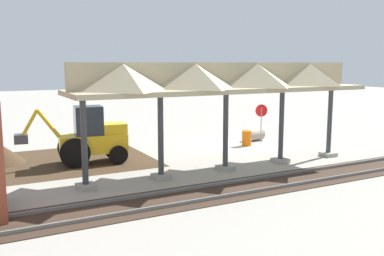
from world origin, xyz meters
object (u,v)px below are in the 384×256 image
(stop_sign, at_px, (261,115))
(traffic_barrel, at_px, (247,138))
(concrete_pipe, at_px, (255,135))
(backhoe, at_px, (90,138))

(stop_sign, relative_size, traffic_barrel, 2.63)
(concrete_pipe, height_order, traffic_barrel, traffic_barrel)
(backhoe, bearing_deg, stop_sign, -176.94)
(concrete_pipe, xyz_separation_m, traffic_barrel, (1.44, 1.14, 0.08))
(backhoe, height_order, concrete_pipe, backhoe)
(backhoe, height_order, traffic_barrel, backhoe)
(stop_sign, bearing_deg, traffic_barrel, 17.46)
(stop_sign, bearing_deg, concrete_pipe, -96.23)
(stop_sign, bearing_deg, backhoe, 3.06)
(concrete_pipe, distance_m, traffic_barrel, 1.84)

